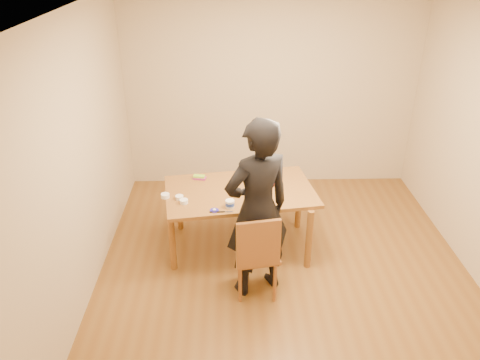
{
  "coord_description": "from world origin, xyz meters",
  "views": [
    {
      "loc": [
        -0.58,
        -3.96,
        3.22
      ],
      "look_at": [
        -0.47,
        0.52,
        0.9
      ],
      "focal_mm": 35.0,
      "sensor_mm": 36.0,
      "label": 1
    }
  ],
  "objects_px": {
    "dining_chair": "(257,254)",
    "cake_plate": "(262,183)",
    "dining_table": "(240,192)",
    "person": "(257,210)",
    "cake": "(262,179)"
  },
  "relations": [
    {
      "from": "dining_chair",
      "to": "cake_plate",
      "type": "relative_size",
      "value": 1.29
    },
    {
      "from": "dining_table",
      "to": "person",
      "type": "xyz_separation_m",
      "value": [
        0.15,
        -0.73,
        0.2
      ]
    },
    {
      "from": "dining_table",
      "to": "dining_chair",
      "type": "relative_size",
      "value": 4.1
    },
    {
      "from": "person",
      "to": "cake_plate",
      "type": "bearing_deg",
      "value": -121.39
    },
    {
      "from": "dining_table",
      "to": "cake",
      "type": "distance_m",
      "value": 0.3
    },
    {
      "from": "dining_table",
      "to": "dining_chair",
      "type": "xyz_separation_m",
      "value": [
        0.15,
        -0.78,
        -0.28
      ]
    },
    {
      "from": "cake_plate",
      "to": "cake",
      "type": "relative_size",
      "value": 1.33
    },
    {
      "from": "dining_chair",
      "to": "cake",
      "type": "distance_m",
      "value": 0.99
    },
    {
      "from": "dining_chair",
      "to": "cake_plate",
      "type": "height_order",
      "value": "cake_plate"
    },
    {
      "from": "dining_table",
      "to": "cake",
      "type": "relative_size",
      "value": 7.02
    },
    {
      "from": "dining_table",
      "to": "cake_plate",
      "type": "relative_size",
      "value": 5.28
    },
    {
      "from": "cake",
      "to": "person",
      "type": "bearing_deg",
      "value": -96.56
    },
    {
      "from": "dining_chair",
      "to": "cake",
      "type": "height_order",
      "value": "cake"
    },
    {
      "from": "dining_table",
      "to": "person",
      "type": "bearing_deg",
      "value": -86.71
    },
    {
      "from": "dining_chair",
      "to": "cake_plate",
      "type": "xyz_separation_m",
      "value": [
        0.1,
        0.92,
        0.31
      ]
    }
  ]
}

